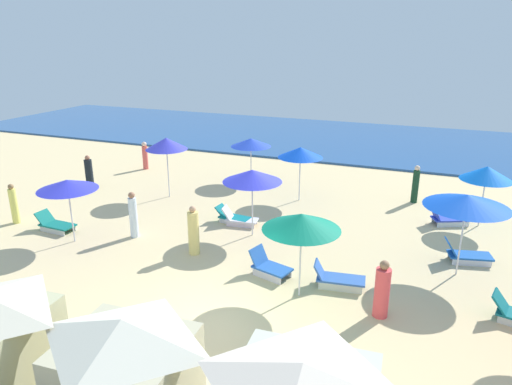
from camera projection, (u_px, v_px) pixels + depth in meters
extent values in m
plane|color=beige|center=(213.00, 327.00, 11.79)|extent=(60.00, 60.00, 0.00)
cube|color=#27528E|center=(364.00, 141.00, 32.24)|extent=(60.00, 13.46, 0.12)
pyramid|color=beige|center=(122.00, 331.00, 7.76)|extent=(2.46, 2.17, 0.44)
pyramid|color=beige|center=(303.00, 374.00, 6.56)|extent=(2.46, 2.50, 0.38)
cylinder|color=silver|center=(252.00, 209.00, 16.86)|extent=(0.05, 0.05, 2.07)
cone|color=#3339D7|center=(252.00, 176.00, 16.46)|extent=(2.13, 2.13, 0.44)
cube|color=silver|center=(232.00, 223.00, 18.08)|extent=(1.11, 0.14, 0.19)
cube|color=silver|center=(238.00, 218.00, 18.50)|extent=(1.11, 0.14, 0.19)
cube|color=#0D7276|center=(235.00, 218.00, 18.25)|extent=(1.28, 0.70, 0.06)
cube|color=#0D7276|center=(222.00, 211.00, 18.43)|extent=(0.47, 0.59, 0.43)
cube|color=silver|center=(240.00, 225.00, 17.85)|extent=(1.10, 0.20, 0.19)
cube|color=silver|center=(244.00, 220.00, 18.31)|extent=(1.10, 0.20, 0.19)
cube|color=silver|center=(242.00, 220.00, 18.04)|extent=(1.30, 0.75, 0.06)
cube|color=silver|center=(228.00, 213.00, 18.09)|extent=(0.45, 0.60, 0.51)
cylinder|color=silver|center=(251.00, 164.00, 23.23)|extent=(0.05, 0.05, 1.81)
cone|color=blue|center=(251.00, 142.00, 22.88)|extent=(1.99, 1.99, 0.41)
cylinder|color=silver|center=(300.00, 263.00, 12.88)|extent=(0.05, 0.05, 2.04)
cone|color=#0C7D5B|center=(301.00, 222.00, 12.48)|extent=(2.15, 2.15, 0.45)
cube|color=silver|center=(340.00, 288.00, 13.36)|extent=(1.25, 0.21, 0.24)
cube|color=silver|center=(341.00, 279.00, 13.85)|extent=(1.25, 0.21, 0.24)
cube|color=#325EB0|center=(341.00, 279.00, 13.56)|extent=(1.46, 0.81, 0.06)
cube|color=#325EB0|center=(319.00, 269.00, 13.63)|extent=(0.36, 0.63, 0.47)
cube|color=silver|center=(267.00, 276.00, 14.01)|extent=(1.01, 0.33, 0.25)
cube|color=silver|center=(278.00, 269.00, 14.43)|extent=(1.01, 0.33, 0.25)
cube|color=#265AB2|center=(272.00, 268.00, 14.17)|extent=(1.29, 0.96, 0.06)
cube|color=#265AB2|center=(259.00, 256.00, 14.39)|extent=(0.48, 0.70, 0.54)
cylinder|color=silver|center=(461.00, 241.00, 14.01)|extent=(0.05, 0.05, 2.22)
cone|color=#0943BF|center=(467.00, 201.00, 13.60)|extent=(2.47, 2.47, 0.38)
cube|color=silver|center=(472.00, 263.00, 14.85)|extent=(1.18, 0.32, 0.21)
cube|color=silver|center=(467.00, 255.00, 15.36)|extent=(1.18, 0.32, 0.21)
cube|color=#1B56A8|center=(470.00, 255.00, 15.06)|extent=(1.45, 0.93, 0.06)
cube|color=#1B56A8|center=(451.00, 247.00, 15.07)|extent=(0.49, 0.67, 0.52)
cylinder|color=silver|center=(168.00, 173.00, 20.95)|extent=(0.05, 0.05, 2.22)
cone|color=#3638C2|center=(166.00, 144.00, 20.51)|extent=(1.86, 1.86, 0.52)
cylinder|color=silver|center=(72.00, 216.00, 16.36)|extent=(0.05, 0.05, 1.96)
cone|color=#2F32C5|center=(67.00, 185.00, 15.99)|extent=(2.06, 2.06, 0.35)
cube|color=silver|center=(52.00, 231.00, 17.29)|extent=(1.20, 0.09, 0.21)
cube|color=silver|center=(64.00, 226.00, 17.77)|extent=(1.20, 0.09, 0.21)
cube|color=#127064|center=(58.00, 225.00, 17.48)|extent=(1.35, 0.70, 0.06)
cube|color=#127064|center=(45.00, 217.00, 17.65)|extent=(0.43, 0.63, 0.47)
cylinder|color=silver|center=(300.00, 179.00, 20.53)|extent=(0.05, 0.05, 1.97)
cone|color=blue|center=(300.00, 152.00, 20.14)|extent=(1.96, 1.96, 0.46)
cube|color=#0F666B|center=(501.00, 302.00, 12.03)|extent=(0.54, 0.67, 0.48)
cylinder|color=silver|center=(482.00, 203.00, 17.73)|extent=(0.05, 0.05, 1.86)
cone|color=blue|center=(487.00, 173.00, 17.35)|extent=(1.90, 1.90, 0.53)
cube|color=silver|center=(453.00, 224.00, 17.87)|extent=(1.14, 0.55, 0.22)
cube|color=silver|center=(447.00, 219.00, 18.36)|extent=(1.14, 0.55, 0.22)
cube|color=#2B41BE|center=(450.00, 219.00, 18.07)|extent=(1.50, 1.12, 0.06)
cube|color=#2B41BE|center=(435.00, 214.00, 17.97)|extent=(0.49, 0.64, 0.47)
cylinder|color=#DB564F|center=(145.00, 158.00, 25.51)|extent=(0.33, 0.33, 1.28)
sphere|color=beige|center=(144.00, 144.00, 25.27)|extent=(0.26, 0.26, 0.26)
cylinder|color=#EB4A4D|center=(382.00, 293.00, 12.03)|extent=(0.51, 0.51, 1.37)
sphere|color=#976C4D|center=(385.00, 265.00, 11.78)|extent=(0.25, 0.25, 0.25)
cylinder|color=#163723|center=(415.00, 187.00, 20.34)|extent=(0.33, 0.33, 1.46)
sphere|color=beige|center=(417.00, 168.00, 20.07)|extent=(0.23, 0.23, 0.23)
cylinder|color=white|center=(133.00, 218.00, 16.83)|extent=(0.39, 0.39, 1.50)
sphere|color=#9D684C|center=(131.00, 195.00, 16.55)|extent=(0.23, 0.23, 0.23)
cylinder|color=#EAE368|center=(14.00, 206.00, 18.10)|extent=(0.29, 0.29, 1.40)
sphere|color=olive|center=(11.00, 187.00, 17.85)|extent=(0.21, 0.21, 0.21)
cylinder|color=black|center=(89.00, 174.00, 22.36)|extent=(0.50, 0.50, 1.38)
sphere|color=#9B5F48|center=(87.00, 158.00, 22.11)|extent=(0.23, 0.23, 0.23)
cylinder|color=#EAD176|center=(194.00, 233.00, 15.53)|extent=(0.52, 0.52, 1.50)
sphere|color=tan|center=(192.00, 209.00, 15.26)|extent=(0.22, 0.22, 0.22)
cube|color=#255FAE|center=(71.00, 191.00, 21.43)|extent=(0.57, 0.55, 0.38)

